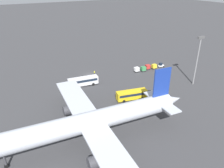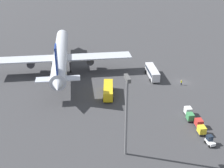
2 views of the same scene
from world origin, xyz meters
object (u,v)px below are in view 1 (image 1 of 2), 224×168
airplane (84,123)px  cargo_cart_white (137,69)px  cargo_cart_yellow (154,66)px  cargo_cart_red (148,67)px  baggage_tug (161,65)px  worker_person (95,73)px  shuttle_bus_far (132,94)px  cargo_cart_green (143,69)px  shuttle_bus_near (83,81)px

airplane → cargo_cart_white: bearing=-135.2°
cargo_cart_yellow → cargo_cart_red: same height
baggage_tug → cargo_cart_red: 6.78m
baggage_tug → worker_person: size_ratio=1.43×
baggage_tug → worker_person: bearing=-16.5°
airplane → shuttle_bus_far: bearing=-145.4°
shuttle_bus_far → cargo_cart_yellow: size_ratio=4.92×
cargo_cart_green → cargo_cart_white: same height
cargo_cart_yellow → cargo_cart_red: 3.00m
shuttle_bus_near → worker_person: (-7.74, -7.13, -1.06)m
shuttle_bus_near → worker_person: size_ratio=6.42×
baggage_tug → cargo_cart_yellow: bearing=-4.0°
shuttle_bus_near → shuttle_bus_far: shuttle_bus_near is taller
airplane → shuttle_bus_far: size_ratio=5.38×
cargo_cart_yellow → shuttle_bus_near: bearing=1.4°
airplane → cargo_cart_green: size_ratio=26.49×
worker_person → cargo_cart_yellow: bearing=166.1°
cargo_cart_red → cargo_cart_green: same height
baggage_tug → worker_person: 30.07m
airplane → cargo_cart_red: bearing=-139.3°
shuttle_bus_near → cargo_cart_green: 27.53m
airplane → baggage_tug: airplane is taller
shuttle_bus_near → cargo_cart_white: size_ratio=5.29×
shuttle_bus_far → worker_person: (2.39, -24.08, -0.97)m
cargo_cart_yellow → cargo_cart_red: bearing=-14.6°
worker_person → cargo_cart_green: size_ratio=0.82×
airplane → cargo_cart_yellow: (-44.51, -30.52, -4.81)m
cargo_cart_yellow → cargo_cart_white: size_ratio=1.00×
shuttle_bus_near → baggage_tug: 37.17m
airplane → baggage_tug: (-48.34, -30.55, -5.06)m
worker_person → cargo_cart_red: (-22.67, 5.56, 0.32)m
shuttle_bus_far → baggage_tug: bearing=-135.4°
cargo_cart_yellow → cargo_cart_white: bearing=-4.3°
baggage_tug → cargo_cart_yellow: size_ratio=1.18×
shuttle_bus_near → airplane: bearing=75.0°
shuttle_bus_near → cargo_cart_green: shuttle_bus_near is taller
shuttle_bus_far → cargo_cart_white: (-14.47, -18.42, -0.65)m
cargo_cart_white → worker_person: bearing=-18.5°
cargo_cart_red → cargo_cart_green: bearing=16.7°
cargo_cart_green → cargo_cart_white: size_ratio=1.00×
shuttle_bus_near → shuttle_bus_far: (-10.14, 16.95, -0.09)m
worker_person → cargo_cart_red: bearing=166.2°
cargo_cart_green → cargo_cart_white: 3.01m
shuttle_bus_far → cargo_cart_yellow: (-23.18, -17.77, -0.65)m
cargo_cart_yellow → cargo_cart_green: same height
shuttle_bus_far → cargo_cart_green: (-17.37, -17.65, -0.65)m
cargo_cart_green → cargo_cart_red: bearing=-163.3°
airplane → cargo_cart_red: (-41.60, -31.28, -4.81)m
shuttle_bus_near → shuttle_bus_far: 19.75m
airplane → baggage_tug: 57.41m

